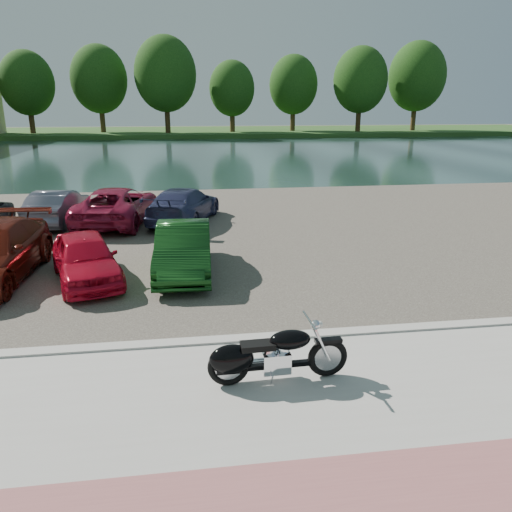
# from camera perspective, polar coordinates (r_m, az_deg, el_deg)

# --- Properties ---
(ground) EXTENTS (200.00, 200.00, 0.00)m
(ground) POSITION_cam_1_polar(r_m,az_deg,el_deg) (8.11, 0.56, -16.34)
(ground) COLOR #595447
(ground) RESTS_ON ground
(promenade) EXTENTS (60.00, 6.00, 0.10)m
(promenade) POSITION_cam_1_polar(r_m,az_deg,el_deg) (7.28, 1.83, -20.30)
(promenade) COLOR #AAA7A0
(promenade) RESTS_ON ground
(kerb) EXTENTS (60.00, 0.30, 0.14)m
(kerb) POSITION_cam_1_polar(r_m,az_deg,el_deg) (9.80, -1.23, -9.61)
(kerb) COLOR #AAA7A0
(kerb) RESTS_ON ground
(parking_lot) EXTENTS (60.00, 18.00, 0.04)m
(parking_lot) POSITION_cam_1_polar(r_m,az_deg,el_deg) (18.27, -4.66, 2.91)
(parking_lot) COLOR #3D3731
(parking_lot) RESTS_ON ground
(river) EXTENTS (120.00, 40.00, 0.00)m
(river) POSITION_cam_1_polar(r_m,az_deg,el_deg) (46.92, -6.99, 11.47)
(river) COLOR #1A302C
(river) RESTS_ON ground
(far_bank) EXTENTS (120.00, 24.00, 0.60)m
(far_bank) POSITION_cam_1_polar(r_m,az_deg,el_deg) (78.81, -7.61, 13.88)
(far_bank) COLOR #224317
(far_bank) RESTS_ON ground
(far_trees) EXTENTS (70.25, 10.68, 12.52)m
(far_trees) POSITION_cam_1_polar(r_m,az_deg,el_deg) (72.75, -4.12, 19.39)
(far_trees) COLOR #3E2C16
(far_trees) RESTS_ON far_bank
(motorcycle) EXTENTS (2.33, 0.75, 1.05)m
(motorcycle) POSITION_cam_1_polar(r_m,az_deg,el_deg) (8.20, 1.11, -11.36)
(motorcycle) COLOR black
(motorcycle) RESTS_ON promenade
(car_4) EXTENTS (2.52, 3.96, 1.25)m
(car_4) POSITION_cam_1_polar(r_m,az_deg,el_deg) (13.52, -18.92, -0.20)
(car_4) COLOR red
(car_4) RESTS_ON parking_lot
(car_5) EXTENTS (1.56, 4.12, 1.34)m
(car_5) POSITION_cam_1_polar(r_m,az_deg,el_deg) (13.56, -8.27, 0.80)
(car_5) COLOR #103D13
(car_5) RESTS_ON parking_lot
(car_9) EXTENTS (1.79, 4.10, 1.31)m
(car_9) POSITION_cam_1_polar(r_m,az_deg,el_deg) (20.51, -21.71, 5.25)
(car_9) COLOR #575968
(car_9) RESTS_ON parking_lot
(car_10) EXTENTS (3.06, 5.33, 1.40)m
(car_10) POSITION_cam_1_polar(r_m,az_deg,el_deg) (19.84, -15.63, 5.59)
(car_10) COLOR maroon
(car_10) RESTS_ON parking_lot
(car_11) EXTENTS (3.26, 4.96, 1.34)m
(car_11) POSITION_cam_1_polar(r_m,az_deg,el_deg) (19.56, -8.28, 5.80)
(car_11) COLOR navy
(car_11) RESTS_ON parking_lot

